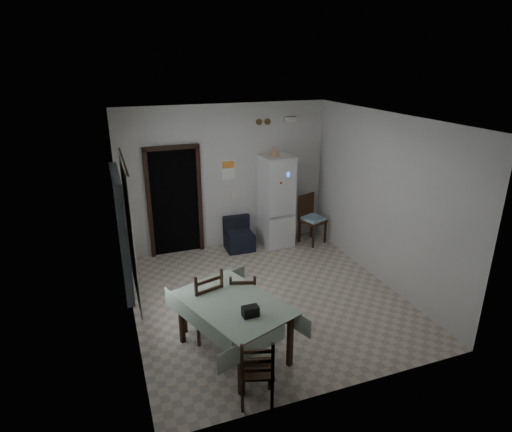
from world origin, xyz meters
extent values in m
plane|color=#BAAC98|center=(0.00, 0.00, 0.00)|extent=(4.50, 4.50, 0.00)
cube|color=black|center=(-1.05, 2.46, 1.05)|extent=(0.90, 0.45, 2.10)
cube|color=black|center=(-1.54, 2.22, 1.05)|extent=(0.08, 0.10, 2.18)
cube|color=black|center=(-0.56, 2.22, 1.05)|extent=(0.08, 0.10, 2.18)
cube|color=black|center=(-1.05, 2.22, 2.14)|extent=(1.06, 0.10, 0.08)
cube|color=silver|center=(-2.15, -0.20, 1.55)|extent=(0.10, 1.20, 1.60)
cube|color=silver|center=(-2.04, -0.20, 1.55)|extent=(0.02, 1.45, 1.85)
cylinder|color=black|center=(-2.03, -0.20, 2.50)|extent=(0.02, 1.60, 0.02)
cube|color=white|center=(0.05, 2.24, 1.62)|extent=(0.28, 0.02, 0.40)
cube|color=orange|center=(0.05, 2.23, 1.72)|extent=(0.24, 0.01, 0.14)
cube|color=beige|center=(0.15, 2.24, 1.10)|extent=(0.08, 0.02, 0.12)
cylinder|color=brown|center=(0.70, 2.23, 2.52)|extent=(0.12, 0.03, 0.12)
cylinder|color=brown|center=(0.88, 2.23, 2.52)|extent=(0.12, 0.03, 0.12)
cube|color=white|center=(1.35, 2.21, 2.55)|extent=(0.25, 0.07, 0.09)
cone|color=tan|center=(0.92, 1.95, 1.99)|extent=(0.26, 0.26, 0.19)
cube|color=black|center=(-0.82, -1.55, 0.85)|extent=(0.20, 0.12, 0.13)
camera|label=1|loc=(-2.28, -5.71, 3.71)|focal=30.00mm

